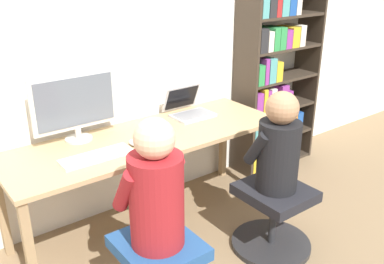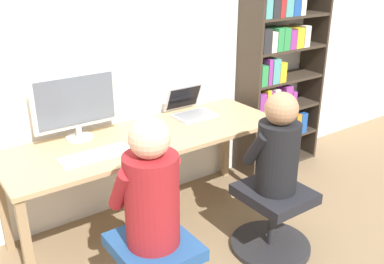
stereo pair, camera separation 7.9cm
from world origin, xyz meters
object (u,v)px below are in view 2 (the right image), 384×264
at_px(desktop_monitor, 76,104).
at_px(laptop, 191,109).
at_px(bookshelf, 276,82).
at_px(keyboard, 96,155).
at_px(office_chair_right, 272,218).
at_px(person_at_laptop, 278,147).
at_px(person_at_monitor, 151,189).

distance_m(desktop_monitor, laptop, 0.89).
bearing_deg(laptop, desktop_monitor, 176.44).
bearing_deg(laptop, bookshelf, 1.70).
height_order(laptop, bookshelf, bookshelf).
height_order(keyboard, office_chair_right, keyboard).
bearing_deg(keyboard, person_at_laptop, -31.68).
relative_size(laptop, person_at_laptop, 0.48).
height_order(keyboard, person_at_monitor, person_at_monitor).
xyz_separation_m(desktop_monitor, person_at_laptop, (0.93, -0.92, -0.21)).
height_order(laptop, office_chair_right, laptop).
bearing_deg(desktop_monitor, office_chair_right, -44.99).
height_order(laptop, keyboard, laptop).
bearing_deg(person_at_laptop, keyboard, 148.32).
xyz_separation_m(keyboard, bookshelf, (1.85, 0.31, 0.09)).
distance_m(laptop, bookshelf, 0.95).
xyz_separation_m(laptop, person_at_laptop, (0.05, -0.87, -0.01)).
distance_m(office_chair_right, person_at_monitor, 1.06).
distance_m(office_chair_right, person_at_laptop, 0.51).
bearing_deg(office_chair_right, person_at_monitor, -178.84).
distance_m(keyboard, office_chair_right, 1.23).
bearing_deg(desktop_monitor, person_at_laptop, -44.86).
bearing_deg(person_at_laptop, desktop_monitor, 135.14).
bearing_deg(bookshelf, desktop_monitor, 179.18).
bearing_deg(desktop_monitor, person_at_monitor, -89.63).
bearing_deg(person_at_laptop, bookshelf, 45.03).
distance_m(desktop_monitor, office_chair_right, 1.49).
xyz_separation_m(laptop, bookshelf, (0.95, 0.03, 0.06)).
distance_m(keyboard, bookshelf, 1.88).
bearing_deg(office_chair_right, laptop, 93.50).
distance_m(desktop_monitor, keyboard, 0.40).
bearing_deg(laptop, office_chair_right, -86.50).
bearing_deg(office_chair_right, bookshelf, 45.17).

